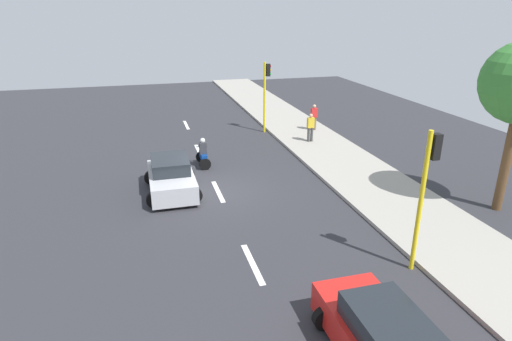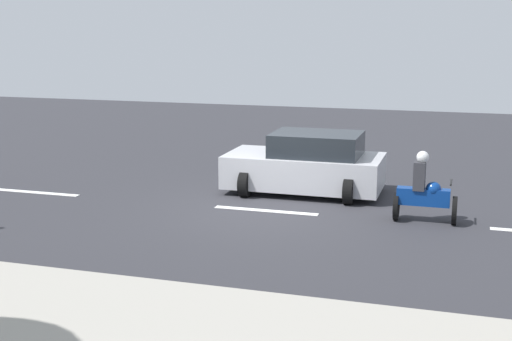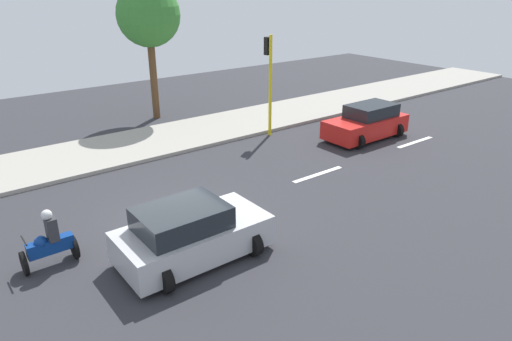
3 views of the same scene
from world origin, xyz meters
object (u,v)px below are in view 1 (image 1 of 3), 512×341
at_px(pedestrian_near_signal, 310,127).
at_px(pedestrian_by_tree, 314,116).
at_px(car_red, 382,339).
at_px(motorcycle, 203,154).
at_px(car_silver, 171,177).
at_px(traffic_light_corner, 266,87).
at_px(traffic_light_midblock, 427,182).

bearing_deg(pedestrian_near_signal, pedestrian_by_tree, 63.12).
xyz_separation_m(car_red, pedestrian_by_tree, (6.07, 18.73, 0.35)).
bearing_deg(pedestrian_near_signal, motorcycle, -161.89).
bearing_deg(car_silver, traffic_light_corner, 50.89).
xyz_separation_m(car_silver, traffic_light_midblock, (6.82, -8.05, 2.22)).
bearing_deg(pedestrian_by_tree, traffic_light_midblock, -100.88).
distance_m(car_silver, pedestrian_near_signal, 10.06).
height_order(motorcycle, pedestrian_near_signal, pedestrian_near_signal).
xyz_separation_m(motorcycle, pedestrian_by_tree, (7.95, 4.54, 0.42)).
bearing_deg(pedestrian_by_tree, car_red, -107.95).
bearing_deg(motorcycle, pedestrian_by_tree, 29.73).
distance_m(car_silver, motorcycle, 3.49).
relative_size(motorcycle, pedestrian_near_signal, 0.91).
relative_size(car_silver, traffic_light_midblock, 0.85).
bearing_deg(motorcycle, traffic_light_corner, 47.62).
height_order(pedestrian_by_tree, traffic_light_corner, traffic_light_corner).
distance_m(pedestrian_by_tree, traffic_light_midblock, 15.94).
relative_size(car_red, motorcycle, 2.62).
bearing_deg(pedestrian_near_signal, car_silver, -149.09).
xyz_separation_m(car_red, pedestrian_near_signal, (4.89, 16.41, 0.35)).
distance_m(traffic_light_corner, traffic_light_midblock, 16.44).
bearing_deg(traffic_light_midblock, pedestrian_by_tree, 79.12).
xyz_separation_m(car_silver, pedestrian_by_tree, (9.81, 7.49, 0.35)).
relative_size(pedestrian_by_tree, traffic_light_midblock, 0.38).
relative_size(car_red, car_silver, 1.04).
distance_m(pedestrian_near_signal, traffic_light_midblock, 13.47).
xyz_separation_m(car_silver, motorcycle, (1.86, 2.95, -0.07)).
height_order(car_silver, pedestrian_by_tree, pedestrian_by_tree).
xyz_separation_m(pedestrian_near_signal, traffic_light_corner, (-1.81, 3.23, 1.87)).
distance_m(motorcycle, traffic_light_midblock, 12.28).
height_order(pedestrian_near_signal, traffic_light_corner, traffic_light_corner).
distance_m(car_red, motorcycle, 14.32).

